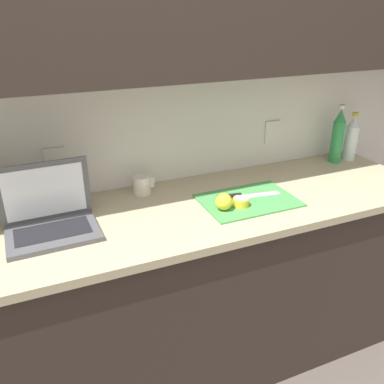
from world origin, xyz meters
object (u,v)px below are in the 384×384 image
lemon_whole_beside (224,202)px  measuring_cup (142,185)px  lemon_half_cut (241,202)px  bottle_oil_tall (351,138)px  knife (238,196)px  bottle_green_soda (338,136)px  cutting_board (248,200)px  laptop (50,216)px

lemon_whole_beside → measuring_cup: bearing=130.8°
lemon_half_cut → bottle_oil_tall: 0.91m
knife → measuring_cup: measuring_cup is taller
bottle_green_soda → cutting_board: bearing=-160.4°
laptop → bottle_green_soda: size_ratio=1.10×
laptop → cutting_board: 0.84m
laptop → cutting_board: bearing=-6.8°
cutting_board → lemon_whole_beside: 0.16m
laptop → knife: 0.80m
knife → lemon_whole_beside: lemon_whole_beside is taller
lemon_half_cut → bottle_oil_tall: (0.86, 0.29, 0.10)m
knife → cutting_board: bearing=-37.9°
lemon_whole_beside → measuring_cup: (-0.27, 0.31, -0.00)m
laptop → knife: size_ratio=1.17×
lemon_half_cut → lemon_whole_beside: 0.08m
knife → measuring_cup: bearing=156.7°
cutting_board → lemon_half_cut: size_ratio=6.01×
cutting_board → bottle_oil_tall: size_ratio=1.57×
lemon_whole_beside → bottle_green_soda: (0.84, 0.29, 0.10)m
lemon_whole_beside → bottle_green_soda: bearing=19.0°
bottle_green_soda → lemon_whole_beside: bearing=-161.0°
cutting_board → lemon_half_cut: lemon_half_cut is taller
lemon_half_cut → bottle_green_soda: bottle_green_soda is taller
laptop → cutting_board: size_ratio=0.83×
cutting_board → measuring_cup: measuring_cup is taller
cutting_board → lemon_half_cut: 0.08m
laptop → measuring_cup: laptop is taller
lemon_half_cut → cutting_board: bearing=33.2°
laptop → bottle_oil_tall: 1.64m
cutting_board → lemon_whole_beside: lemon_whole_beside is taller
lemon_whole_beside → bottle_oil_tall: bottle_oil_tall is taller
measuring_cup → knife: bearing=-31.5°
bottle_oil_tall → measuring_cup: (-1.21, 0.02, -0.08)m
laptop → measuring_cup: (0.42, 0.19, -0.02)m
cutting_board → knife: bearing=133.9°
knife → lemon_whole_beside: (-0.11, -0.08, 0.03)m
cutting_board → knife: 0.05m
laptop → lemon_whole_beside: bearing=-11.4°
lemon_half_cut → knife: bearing=68.3°
bottle_oil_tall → measuring_cup: bottle_oil_tall is taller
bottle_green_soda → laptop: bearing=-173.7°
cutting_board → bottle_green_soda: 0.75m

